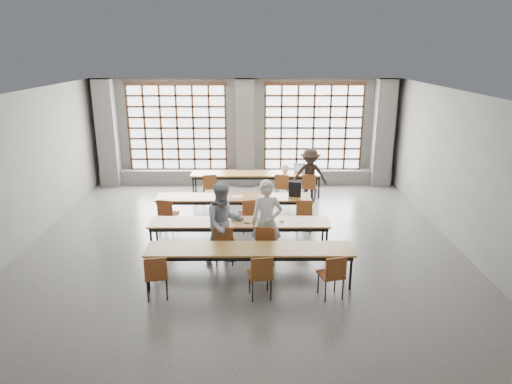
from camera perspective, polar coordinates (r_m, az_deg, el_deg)
floor at (r=10.53m, az=-1.83°, el=-7.24°), size 11.00×11.00×0.00m
ceiling at (r=9.61m, az=-2.04°, el=12.08°), size 11.00×11.00×0.00m
wall_back at (r=15.30m, az=-1.32°, el=7.50°), size 10.00×0.00×10.00m
wall_front at (r=4.86m, az=-3.89°, el=-15.67°), size 10.00×0.00×10.00m
wall_left at (r=11.25m, az=-28.31°, el=1.72°), size 0.00×11.00×11.00m
wall_right at (r=10.98m, az=25.17°, el=1.80°), size 0.00×11.00×11.00m
column_left at (r=15.77m, az=-18.05°, el=6.95°), size 0.60×0.55×3.50m
column_mid at (r=15.02m, az=-1.34°, el=7.32°), size 0.60×0.55×3.50m
column_right at (r=15.59m, az=15.56°, el=7.06°), size 0.60×0.55×3.50m
window_left at (r=15.40m, az=-9.81°, el=7.89°), size 3.32×0.12×3.00m
window_right at (r=15.31m, az=7.20°, el=7.95°), size 3.32×0.12×3.00m
sill_ledge at (r=15.44m, az=-1.30°, el=1.88°), size 9.80×0.35×0.50m
desk_row_a at (r=14.11m, az=0.01°, el=2.12°), size 4.00×0.70×0.73m
desk_row_b at (r=11.88m, az=-2.83°, el=-0.88°), size 4.00×0.70×0.73m
desk_row_c at (r=10.20m, az=-2.11°, el=-4.05°), size 4.00×0.70×0.73m
desk_row_d at (r=8.88m, az=-0.82°, el=-7.42°), size 4.00×0.70×0.73m
chair_back_left at (r=13.60m, az=-5.83°, el=0.88°), size 0.49×0.49×0.88m
chair_back_mid at (r=13.56m, az=3.32°, el=0.90°), size 0.51×0.51×0.88m
chair_back_right at (r=13.64m, az=6.68°, el=0.89°), size 0.51×0.51×0.88m
chair_mid_left at (r=11.53m, az=-11.04°, el=-2.46°), size 0.51×0.51×0.88m
chair_mid_centre at (r=11.32m, az=-0.85°, el=-2.49°), size 0.51×0.51×0.88m
chair_mid_right at (r=11.38m, az=6.07°, el=-2.48°), size 0.48×0.48×0.88m
chair_front_left at (r=9.68m, az=-4.01°, el=-6.12°), size 0.42×0.43×0.88m
chair_front_right at (r=9.66m, az=1.26°, el=-6.12°), size 0.49×0.50×0.88m
chair_near_left at (r=8.56m, az=-12.38°, el=-9.82°), size 0.49×0.50×0.88m
chair_near_mid at (r=8.38m, az=0.61°, el=-10.03°), size 0.48×0.48×0.88m
chair_near_right at (r=8.50m, az=9.60°, el=-9.87°), size 0.51×0.52×0.88m
student_male at (r=9.64m, az=1.35°, el=-3.79°), size 0.70×0.50×1.81m
student_female at (r=9.67m, az=-4.00°, el=-3.92°), size 1.04×0.92×1.77m
student_back at (r=13.69m, az=6.74°, el=2.12°), size 1.10×0.70×1.61m
laptop_front at (r=10.25m, az=0.97°, el=-3.16°), size 0.37×0.32×0.26m
laptop_back at (r=14.25m, az=5.46°, el=2.73°), size 0.37×0.31×0.26m
mouse at (r=10.16m, az=3.25°, el=-3.63°), size 0.10×0.07×0.04m
green_box at (r=10.23m, az=-2.38°, el=-3.30°), size 0.27×0.17×0.09m
phone at (r=10.07m, az=-1.11°, el=-3.87°), size 0.14×0.10×0.01m
paper_sheet_b at (r=11.83m, az=-4.30°, el=-0.65°), size 0.36×0.32×0.00m
paper_sheet_c at (r=11.86m, az=-2.36°, el=-0.57°), size 0.34×0.28×0.00m
backpack at (r=11.88m, az=4.89°, el=0.42°), size 0.35×0.25×0.40m
plastic_bag at (r=14.13m, az=3.67°, el=2.99°), size 0.30×0.26×0.29m
red_pouch at (r=8.65m, az=-12.36°, el=-9.79°), size 0.21×0.14×0.06m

